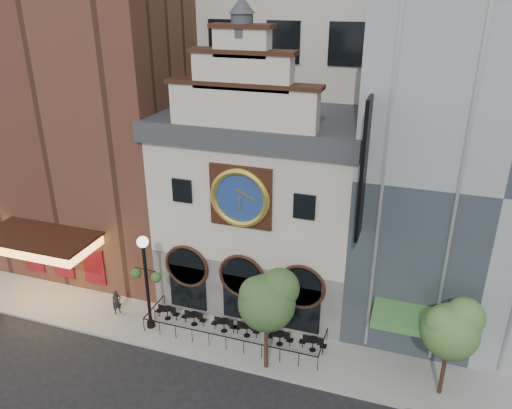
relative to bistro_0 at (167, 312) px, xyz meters
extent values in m
plane|color=black|center=(4.54, -2.75, -0.61)|extent=(120.00, 120.00, 0.00)
cube|color=gray|center=(4.54, -0.25, -0.54)|extent=(44.00, 5.00, 0.15)
cube|color=#605E5B|center=(4.54, 5.25, 1.54)|extent=(12.00, 8.00, 4.00)
cube|color=beige|center=(4.54, 5.25, 7.04)|extent=(12.00, 8.00, 7.00)
cube|color=#2D3035|center=(4.54, 5.25, 11.14)|extent=(12.60, 8.60, 1.20)
cube|color=black|center=(4.54, 1.17, 7.94)|extent=(3.60, 0.25, 3.60)
cylinder|color=navy|center=(4.54, 1.03, 7.94)|extent=(3.10, 0.12, 3.10)
torus|color=yellow|center=(4.54, 0.95, 7.94)|extent=(3.46, 0.36, 3.46)
cylinder|color=#2D3035|center=(4.54, 1.65, 16.84)|extent=(1.10, 1.10, 1.10)
cone|color=#2D3035|center=(4.54, 1.65, 17.79)|extent=(1.30, 1.30, 0.80)
cube|color=brown|center=(-8.46, 7.25, 12.04)|extent=(14.00, 12.00, 25.00)
cube|color=#FFBF59|center=(-8.46, -0.45, 3.74)|extent=(7.00, 3.40, 0.70)
cube|color=black|center=(-8.46, -0.45, 4.19)|extent=(7.40, 3.80, 0.15)
cube|color=maroon|center=(-8.46, 1.20, 1.54)|extent=(5.60, 0.15, 2.60)
cube|color=gray|center=(17.54, 7.25, 9.54)|extent=(14.00, 12.00, 20.00)
cube|color=#437D39|center=(14.54, 0.05, 2.84)|extent=(4.50, 2.40, 0.35)
cube|color=black|center=(11.14, 0.25, 10.54)|extent=(0.18, 1.60, 7.00)
cylinder|color=black|center=(0.00, 0.00, 0.28)|extent=(0.68, 0.68, 0.03)
cylinder|color=black|center=(0.00, 0.00, -0.09)|extent=(0.06, 0.06, 0.72)
cylinder|color=black|center=(1.82, -0.01, 0.28)|extent=(0.68, 0.68, 0.03)
cylinder|color=black|center=(1.82, -0.01, -0.09)|extent=(0.06, 0.06, 0.72)
cylinder|color=black|center=(3.80, -0.03, 0.28)|extent=(0.68, 0.68, 0.03)
cylinder|color=black|center=(3.80, -0.03, -0.09)|extent=(0.06, 0.06, 0.72)
cylinder|color=black|center=(5.25, -0.01, 0.28)|extent=(0.68, 0.68, 0.03)
cylinder|color=black|center=(5.25, -0.01, -0.09)|extent=(0.06, 0.06, 0.72)
cylinder|color=black|center=(7.30, -0.12, 0.28)|extent=(0.68, 0.68, 0.03)
cylinder|color=black|center=(7.30, -0.12, -0.09)|extent=(0.06, 0.06, 0.72)
cylinder|color=black|center=(9.23, -0.02, 0.28)|extent=(0.68, 0.68, 0.03)
cylinder|color=black|center=(9.23, -0.02, -0.09)|extent=(0.06, 0.06, 0.72)
imported|color=black|center=(-3.29, -0.47, 0.36)|extent=(0.67, 0.71, 1.64)
cylinder|color=black|center=(-0.60, -1.03, 2.33)|extent=(0.20, 0.20, 5.60)
cylinder|color=black|center=(-0.60, -1.03, -0.30)|extent=(0.49, 0.49, 0.34)
sphere|color=white|center=(-0.60, -1.03, 5.36)|extent=(0.67, 0.67, 0.67)
sphere|color=#285421|center=(-1.27, -1.00, 3.17)|extent=(0.63, 0.63, 0.63)
sphere|color=#285421|center=(0.07, -1.05, 3.17)|extent=(0.63, 0.63, 0.63)
cylinder|color=#382619|center=(7.12, -2.13, 1.14)|extent=(0.23, 0.23, 3.22)
sphere|color=#2E5020|center=(7.12, -2.13, 3.67)|extent=(2.99, 2.99, 2.99)
sphere|color=#2E5020|center=(7.69, -1.78, 4.48)|extent=(2.07, 2.07, 2.07)
sphere|color=#2E5020|center=(6.66, -2.36, 4.25)|extent=(1.84, 1.84, 1.84)
cylinder|color=#382619|center=(16.08, -1.13, 1.02)|extent=(0.21, 0.21, 2.97)
sphere|color=#3F6C2A|center=(16.08, -1.13, 3.35)|extent=(2.76, 2.76, 2.76)
sphere|color=#3F6C2A|center=(16.61, -0.81, 4.09)|extent=(1.91, 1.91, 1.91)
sphere|color=#3F6C2A|center=(15.66, -1.34, 3.88)|extent=(1.70, 1.70, 1.70)
camera|label=1|loc=(13.45, -22.64, 18.49)|focal=35.00mm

